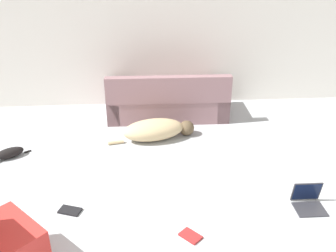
# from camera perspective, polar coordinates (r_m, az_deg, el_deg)

# --- Properties ---
(wall_back) EXTENTS (7.94, 0.06, 2.64)m
(wall_back) POSITION_cam_1_polar(r_m,az_deg,el_deg) (6.58, -2.16, 14.37)
(wall_back) COLOR silver
(wall_back) RESTS_ON ground_plane
(couch) EXTENTS (1.99, 0.91, 0.81)m
(couch) POSITION_cam_1_polar(r_m,az_deg,el_deg) (6.31, -0.07, 3.70)
(couch) COLOR gray
(couch) RESTS_ON ground_plane
(dog) EXTENTS (1.33, 0.61, 0.31)m
(dog) POSITION_cam_1_polar(r_m,az_deg,el_deg) (5.60, -1.78, -0.56)
(dog) COLOR tan
(dog) RESTS_ON ground_plane
(cat) EXTENTS (0.52, 0.37, 0.14)m
(cat) POSITION_cam_1_polar(r_m,az_deg,el_deg) (5.59, -23.30, -3.91)
(cat) COLOR black
(cat) RESTS_ON ground_plane
(laptop_open) EXTENTS (0.33, 0.31, 0.27)m
(laptop_open) POSITION_cam_1_polar(r_m,az_deg,el_deg) (4.55, 20.54, -10.36)
(laptop_open) COLOR #2D2D33
(laptop_open) RESTS_ON ground_plane
(book_red) EXTENTS (0.25, 0.25, 0.02)m
(book_red) POSITION_cam_1_polar(r_m,az_deg,el_deg) (3.94, 3.45, -16.37)
(book_red) COLOR maroon
(book_red) RESTS_ON ground_plane
(book_black) EXTENTS (0.27, 0.21, 0.02)m
(book_black) POSITION_cam_1_polar(r_m,az_deg,el_deg) (4.37, -14.71, -12.37)
(book_black) COLOR black
(book_black) RESTS_ON ground_plane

